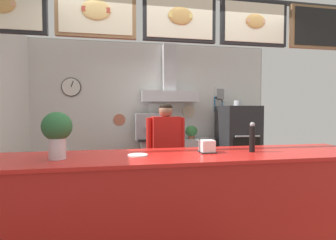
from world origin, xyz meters
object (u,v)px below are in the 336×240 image
Objects in this scene: shop_worker at (166,156)px; napkin_holder at (207,147)px; condiment_plate at (138,155)px; espresso_machine at (152,127)px; potted_basil at (169,133)px; pepper_grinder at (252,137)px; basil_vase at (57,132)px; pizza_oven at (237,147)px; potted_thyme at (191,131)px.

napkin_holder is (0.21, -1.09, 0.28)m from shop_worker.
shop_worker reaches higher than condiment_plate.
potted_basil is at bearing 7.77° from espresso_machine.
shop_worker is 1.20m from espresso_machine.
pepper_grinder reaches higher than potted_basil.
condiment_plate is 0.68m from basil_vase.
potted_thyme is (-0.81, 0.26, 0.29)m from pizza_oven.
pizza_oven is 6.60× the size of potted_thyme.
pizza_oven is at bearing 67.29° from pepper_grinder.
condiment_plate is at bearing 65.26° from shop_worker.
basil_vase is (-1.36, -2.37, 0.25)m from potted_basil.
espresso_machine reaches higher than potted_basil.
condiment_plate is 0.61× the size of pepper_grinder.
shop_worker is at bearing 46.99° from basil_vase.
potted_basil is 1.38× the size of napkin_holder.
potted_basil is 0.55× the size of basil_vase.
condiment_plate is 1.14× the size of napkin_holder.
pepper_grinder reaches higher than potted_thyme.
condiment_plate is 0.65m from napkin_holder.
basil_vase is 2.50× the size of napkin_holder.
espresso_machine is at bearing -90.65° from shop_worker.
pizza_oven is at bearing -151.73° from shop_worker.
potted_thyme is at bearing 88.57° from pepper_grinder.
potted_basil is at bearing 60.07° from basil_vase.
potted_thyme is 2.33m from pepper_grinder.
pizza_oven is 0.90m from potted_thyme.
napkin_holder reaches higher than condiment_plate.
napkin_holder is at bearing 174.35° from pepper_grinder.
espresso_machine is 0.36m from potted_basil.
shop_worker reaches higher than espresso_machine.
basil_vase is at bearing -119.93° from potted_basil.
pizza_oven is at bearing 46.88° from condiment_plate.
shop_worker is at bearing 68.86° from condiment_plate.
basil_vase reaches higher than napkin_holder.
potted_thyme is at bearing -0.98° from potted_basil.
espresso_machine is 3.36× the size of condiment_plate.
pizza_oven is 9.40× the size of condiment_plate.
pepper_grinder is at bearing -112.71° from pizza_oven.
napkin_holder is at bearing 97.14° from shop_worker.
shop_worker is at bearing -148.13° from pizza_oven.
shop_worker is at bearing -120.27° from potted_thyme.
espresso_machine is (-1.56, 0.22, 0.39)m from pizza_oven.
shop_worker is 1.35m from pepper_grinder.
espresso_machine is at bearing 172.02° from pizza_oven.
espresso_machine is at bearing 106.95° from pepper_grinder.
basil_vase is at bearing -113.92° from espresso_machine.
condiment_plate is at bearing 2.21° from basil_vase.
pepper_grinder is at bearing 0.47° from condiment_plate.
potted_thyme is at bearing -123.87° from shop_worker.
pizza_oven reaches higher than shop_worker.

